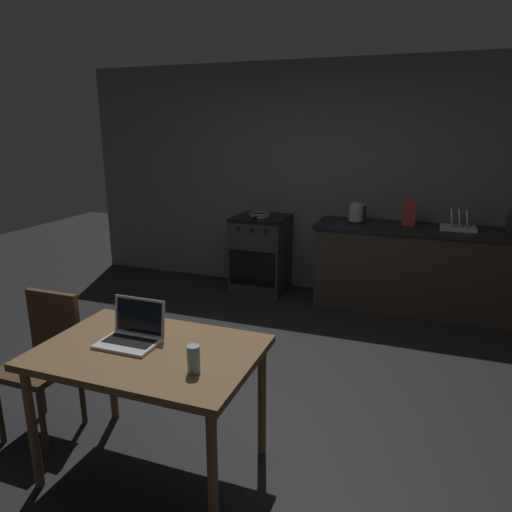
{
  "coord_description": "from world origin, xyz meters",
  "views": [
    {
      "loc": [
        1.26,
        -2.8,
        1.9
      ],
      "look_at": [
        -0.05,
        0.77,
        0.86
      ],
      "focal_mm": 33.2,
      "sensor_mm": 36.0,
      "label": 1
    }
  ],
  "objects_px": {
    "stove_oven": "(261,254)",
    "cereal_box": "(409,212)",
    "dining_table": "(149,362)",
    "chair": "(45,354)",
    "drinking_glass": "(194,359)",
    "dish_rack": "(458,225)",
    "frying_pan": "(260,215)",
    "bottle": "(511,220)",
    "electric_kettle": "(356,213)",
    "laptop": "(132,334)"
  },
  "relations": [
    {
      "from": "drinking_glass",
      "to": "dish_rack",
      "type": "relative_size",
      "value": 0.41
    },
    {
      "from": "chair",
      "to": "frying_pan",
      "type": "bearing_deg",
      "value": 60.92
    },
    {
      "from": "stove_oven",
      "to": "dish_rack",
      "type": "bearing_deg",
      "value": 0.07
    },
    {
      "from": "electric_kettle",
      "to": "cereal_box",
      "type": "bearing_deg",
      "value": 2.13
    },
    {
      "from": "chair",
      "to": "drinking_glass",
      "type": "relative_size",
      "value": 6.42
    },
    {
      "from": "chair",
      "to": "drinking_glass",
      "type": "bearing_deg",
      "value": -34.17
    },
    {
      "from": "dining_table",
      "to": "drinking_glass",
      "type": "relative_size",
      "value": 8.4
    },
    {
      "from": "chair",
      "to": "bottle",
      "type": "xyz_separation_m",
      "value": [
        2.95,
        2.93,
        0.52
      ]
    },
    {
      "from": "dish_rack",
      "to": "bottle",
      "type": "bearing_deg",
      "value": -6.21
    },
    {
      "from": "laptop",
      "to": "drinking_glass",
      "type": "height_order",
      "value": "laptop"
    },
    {
      "from": "laptop",
      "to": "bottle",
      "type": "bearing_deg",
      "value": 54.42
    },
    {
      "from": "dining_table",
      "to": "chair",
      "type": "xyz_separation_m",
      "value": [
        -0.85,
        0.12,
        -0.16
      ]
    },
    {
      "from": "laptop",
      "to": "bottle",
      "type": "xyz_separation_m",
      "value": [
        2.22,
        3.02,
        0.24
      ]
    },
    {
      "from": "stove_oven",
      "to": "drinking_glass",
      "type": "height_order",
      "value": "stove_oven"
    },
    {
      "from": "electric_kettle",
      "to": "frying_pan",
      "type": "xyz_separation_m",
      "value": [
        -1.09,
        -0.03,
        -0.08
      ]
    },
    {
      "from": "frying_pan",
      "to": "cereal_box",
      "type": "xyz_separation_m",
      "value": [
        1.63,
        0.05,
        0.12
      ]
    },
    {
      "from": "chair",
      "to": "frying_pan",
      "type": "relative_size",
      "value": 2.18
    },
    {
      "from": "stove_oven",
      "to": "dining_table",
      "type": "distance_m",
      "value": 3.14
    },
    {
      "from": "frying_pan",
      "to": "drinking_glass",
      "type": "xyz_separation_m",
      "value": [
        0.82,
        -3.22,
        -0.1
      ]
    },
    {
      "from": "frying_pan",
      "to": "drinking_glass",
      "type": "height_order",
      "value": "frying_pan"
    },
    {
      "from": "frying_pan",
      "to": "stove_oven",
      "type": "bearing_deg",
      "value": 74.53
    },
    {
      "from": "stove_oven",
      "to": "frying_pan",
      "type": "height_order",
      "value": "frying_pan"
    },
    {
      "from": "stove_oven",
      "to": "dining_table",
      "type": "bearing_deg",
      "value": -81.49
    },
    {
      "from": "chair",
      "to": "stove_oven",
      "type": "bearing_deg",
      "value": 60.84
    },
    {
      "from": "electric_kettle",
      "to": "cereal_box",
      "type": "distance_m",
      "value": 0.54
    },
    {
      "from": "chair",
      "to": "cereal_box",
      "type": "bearing_deg",
      "value": 34.46
    },
    {
      "from": "electric_kettle",
      "to": "cereal_box",
      "type": "xyz_separation_m",
      "value": [
        0.54,
        0.02,
        0.04
      ]
    },
    {
      "from": "stove_oven",
      "to": "cereal_box",
      "type": "distance_m",
      "value": 1.73
    },
    {
      "from": "stove_oven",
      "to": "frying_pan",
      "type": "distance_m",
      "value": 0.48
    },
    {
      "from": "laptop",
      "to": "dish_rack",
      "type": "bearing_deg",
      "value": 60.91
    },
    {
      "from": "bottle",
      "to": "frying_pan",
      "type": "relative_size",
      "value": 0.71
    },
    {
      "from": "stove_oven",
      "to": "cereal_box",
      "type": "bearing_deg",
      "value": 0.79
    },
    {
      "from": "dining_table",
      "to": "bottle",
      "type": "height_order",
      "value": "bottle"
    },
    {
      "from": "chair",
      "to": "drinking_glass",
      "type": "height_order",
      "value": "chair"
    },
    {
      "from": "cereal_box",
      "to": "laptop",
      "type": "bearing_deg",
      "value": -112.58
    },
    {
      "from": "cereal_box",
      "to": "drinking_glass",
      "type": "bearing_deg",
      "value": -103.95
    },
    {
      "from": "chair",
      "to": "bottle",
      "type": "bearing_deg",
      "value": 23.08
    },
    {
      "from": "electric_kettle",
      "to": "drinking_glass",
      "type": "height_order",
      "value": "electric_kettle"
    },
    {
      "from": "stove_oven",
      "to": "chair",
      "type": "height_order",
      "value": "stove_oven"
    },
    {
      "from": "chair",
      "to": "laptop",
      "type": "bearing_deg",
      "value": -28.44
    },
    {
      "from": "bottle",
      "to": "drinking_glass",
      "type": "xyz_separation_m",
      "value": [
        -1.75,
        -3.2,
        -0.21
      ]
    },
    {
      "from": "dining_table",
      "to": "drinking_glass",
      "type": "xyz_separation_m",
      "value": [
        0.35,
        -0.14,
        0.15
      ]
    },
    {
      "from": "stove_oven",
      "to": "cereal_box",
      "type": "height_order",
      "value": "cereal_box"
    },
    {
      "from": "dining_table",
      "to": "electric_kettle",
      "type": "distance_m",
      "value": 3.18
    },
    {
      "from": "stove_oven",
      "to": "dish_rack",
      "type": "relative_size",
      "value": 2.65
    },
    {
      "from": "electric_kettle",
      "to": "drinking_glass",
      "type": "relative_size",
      "value": 1.59
    },
    {
      "from": "laptop",
      "to": "cereal_box",
      "type": "bearing_deg",
      "value": 68.24
    },
    {
      "from": "electric_kettle",
      "to": "bottle",
      "type": "distance_m",
      "value": 1.48
    },
    {
      "from": "dining_table",
      "to": "dish_rack",
      "type": "distance_m",
      "value": 3.52
    },
    {
      "from": "drinking_glass",
      "to": "dish_rack",
      "type": "distance_m",
      "value": 3.49
    }
  ]
}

